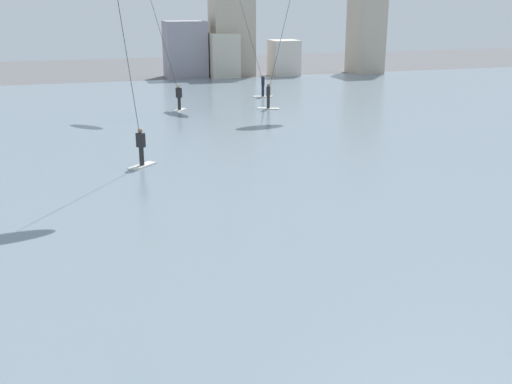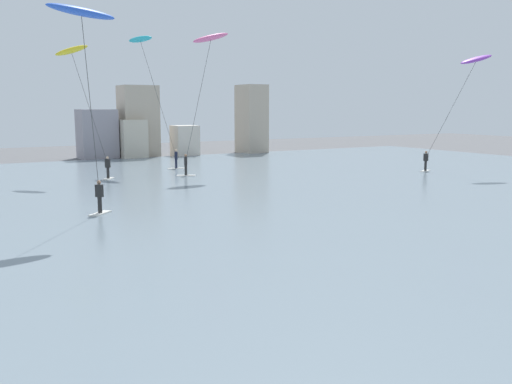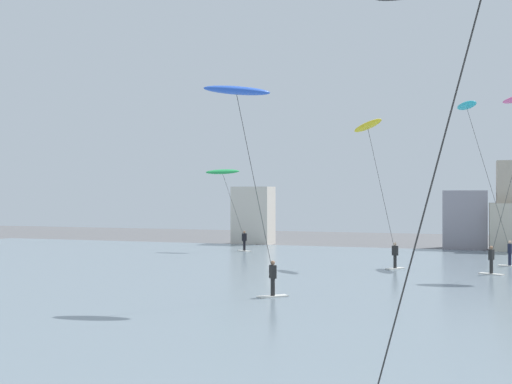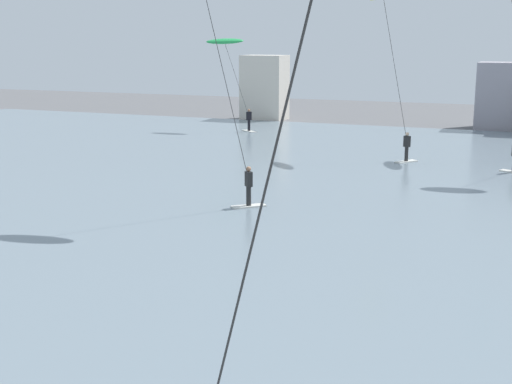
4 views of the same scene
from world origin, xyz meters
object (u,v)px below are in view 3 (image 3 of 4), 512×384
kitesurfer_black (473,23)px  kitesurfer_green (225,180)px  kitesurfer_cyan (473,126)px  kitesurfer_yellow (372,145)px  kitesurfer_blue (241,113)px

kitesurfer_black → kitesurfer_green: (-19.68, 41.51, -1.14)m
kitesurfer_green → kitesurfer_cyan: 20.15m
kitesurfer_green → kitesurfer_yellow: kitesurfer_yellow is taller
kitesurfer_green → kitesurfer_blue: 25.96m
kitesurfer_green → kitesurfer_cyan: bearing=-13.6°
kitesurfer_black → kitesurfer_blue: size_ratio=0.86×
kitesurfer_green → kitesurfer_blue: kitesurfer_blue is taller
kitesurfer_black → kitesurfer_cyan: (-0.37, 36.83, 2.19)m
kitesurfer_black → kitesurfer_cyan: size_ratio=0.75×
kitesurfer_green → kitesurfer_blue: bearing=-67.2°
kitesurfer_cyan → kitesurfer_yellow: size_ratio=1.13×
kitesurfer_black → kitesurfer_blue: 20.18m
kitesurfer_black → kitesurfer_yellow: bearing=100.9°
kitesurfer_cyan → kitesurfer_blue: size_ratio=1.15×
kitesurfer_yellow → kitesurfer_green: bearing=149.1°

